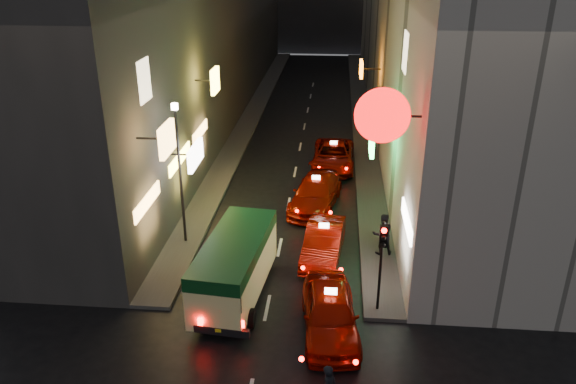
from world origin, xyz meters
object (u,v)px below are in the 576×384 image
(taxi_near, at_px, (330,310))
(traffic_light, at_px, (382,249))
(minibus, at_px, (235,261))
(lamp_post, at_px, (179,165))

(taxi_near, bearing_deg, traffic_light, 34.12)
(minibus, xyz_separation_m, taxi_near, (3.55, -1.82, -0.61))
(traffic_light, distance_m, lamp_post, 9.42)
(minibus, distance_m, lamp_post, 5.34)
(lamp_post, bearing_deg, minibus, -52.61)
(minibus, bearing_deg, taxi_near, -27.13)
(minibus, relative_size, lamp_post, 0.93)
(minibus, bearing_deg, lamp_post, 127.39)
(taxi_near, relative_size, lamp_post, 0.95)
(minibus, relative_size, traffic_light, 1.65)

